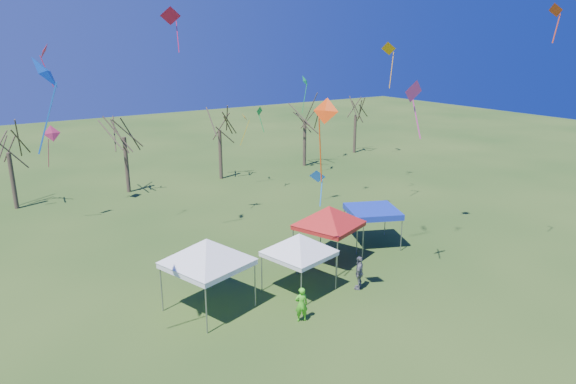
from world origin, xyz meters
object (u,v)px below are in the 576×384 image
object	(u,v)px
tent_white_west	(207,244)
tent_blue	(373,212)
tent_white_mid	(299,238)
tree_3	(219,112)
tree_2	(122,117)
tent_red	(329,210)
person_green	(301,304)
tree_4	(305,105)
person_grey	(359,273)
tree_1	(5,132)
tree_5	(356,102)

from	to	relation	value
tent_white_west	tent_blue	size ratio (longest dim) A/B	1.14
tent_white_mid	tree_3	bearing A→B (deg)	73.44
tree_2	tent_white_mid	xyz separation A→B (m)	(1.84, -22.37, -3.44)
tree_3	tent_white_west	distance (m)	24.16
tent_red	person_green	distance (m)	7.13
tree_4	tent_red	distance (m)	23.74
tree_2	person_grey	bearing A→B (deg)	-79.42
tent_white_mid	tree_2	bearing A→B (deg)	94.71
tree_4	tent_white_west	bearing A→B (deg)	-133.96
tree_1	person_green	xyz separation A→B (m)	(8.64, -25.15, -4.97)
tree_3	tent_blue	distance (m)	19.87
tent_white_west	tent_red	distance (m)	8.10
person_green	tent_white_mid	bearing A→B (deg)	-105.25
tree_5	person_grey	size ratio (longest dim) A/B	4.20
tree_1	tree_3	world-z (taller)	tree_3
tent_white_mid	tent_red	size ratio (longest dim) A/B	0.95
tree_2	person_green	distance (m)	25.47
tree_1	tree_4	size ratio (longest dim) A/B	0.96
tree_1	tree_2	bearing A→B (deg)	-1.85
tent_white_west	tent_red	size ratio (longest dim) A/B	1.08
tree_2	tent_blue	world-z (taller)	tree_2
tent_white_west	tent_white_mid	xyz separation A→B (m)	(4.58, -0.78, -0.44)
tent_blue	person_grey	world-z (taller)	tent_blue
tree_2	tree_4	size ratio (longest dim) A/B	1.04
tree_2	tree_4	world-z (taller)	tree_2
tree_1	tent_blue	bearing A→B (deg)	-48.91
tent_white_west	tent_white_mid	world-z (taller)	tent_white_west
tree_5	person_green	size ratio (longest dim) A/B	4.56
tent_red	person_green	size ratio (longest dim) A/B	2.49
tree_1	person_grey	world-z (taller)	tree_1
tent_white_mid	tent_red	world-z (taller)	tent_red
tree_2	person_green	xyz separation A→B (m)	(0.24, -24.88, -5.47)
tree_3	tent_blue	world-z (taller)	tree_3
tree_2	tree_5	distance (m)	26.15
tent_blue	person_grey	distance (m)	6.33
person_green	tree_2	bearing A→B (deg)	-72.11
tent_blue	person_green	bearing A→B (deg)	-150.10
tree_3	person_grey	bearing A→B (deg)	-99.45
tree_4	tree_5	size ratio (longest dim) A/B	1.06
tree_4	tent_blue	world-z (taller)	tree_4
tree_5	tent_white_mid	bearing A→B (deg)	-135.22
tent_red	tent_white_west	bearing A→B (deg)	-171.27
tent_white_west	tent_blue	world-z (taller)	tent_white_west
tent_white_mid	person_green	xyz separation A→B (m)	(-1.60, -2.51, -2.03)
tent_blue	tree_5	bearing A→B (deg)	51.65
tree_4	tent_blue	bearing A→B (deg)	-113.96
tree_3	tent_white_mid	world-z (taller)	tree_3
tree_2	tree_3	distance (m)	8.41
tree_2	tent_white_west	distance (m)	21.97
tree_1	tent_red	size ratio (longest dim) A/B	1.85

